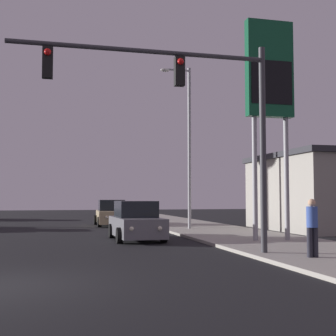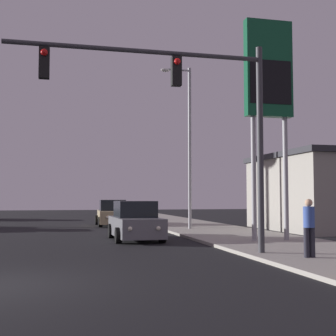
{
  "view_description": "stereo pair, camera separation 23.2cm",
  "coord_description": "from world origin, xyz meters",
  "px_view_note": "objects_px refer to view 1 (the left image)",
  "views": [
    {
      "loc": [
        1.16,
        -10.31,
        1.83
      ],
      "look_at": [
        6.89,
        13.09,
        3.35
      ],
      "focal_mm": 50.0,
      "sensor_mm": 36.0,
      "label": 1
    },
    {
      "loc": [
        1.39,
        -10.36,
        1.83
      ],
      "look_at": [
        6.89,
        13.09,
        3.35
      ],
      "focal_mm": 50.0,
      "sensor_mm": 36.0,
      "label": 2
    }
  ],
  "objects_px": {
    "car_tan": "(111,214)",
    "street_lamp": "(187,139)",
    "car_grey": "(136,222)",
    "pedestrian_on_sidewalk": "(312,225)",
    "traffic_light_mast": "(193,102)",
    "gas_station_sign": "(270,81)"
  },
  "relations": [
    {
      "from": "car_grey",
      "to": "street_lamp",
      "type": "relative_size",
      "value": 0.48
    },
    {
      "from": "car_tan",
      "to": "gas_station_sign",
      "type": "relative_size",
      "value": 0.48
    },
    {
      "from": "car_grey",
      "to": "gas_station_sign",
      "type": "bearing_deg",
      "value": 151.44
    },
    {
      "from": "traffic_light_mast",
      "to": "gas_station_sign",
      "type": "height_order",
      "value": "gas_station_sign"
    },
    {
      "from": "traffic_light_mast",
      "to": "street_lamp",
      "type": "xyz_separation_m",
      "value": [
        3.08,
        11.38,
        0.36
      ]
    },
    {
      "from": "street_lamp",
      "to": "car_grey",
      "type": "bearing_deg",
      "value": -127.13
    },
    {
      "from": "traffic_light_mast",
      "to": "gas_station_sign",
      "type": "bearing_deg",
      "value": 40.98
    },
    {
      "from": "car_tan",
      "to": "gas_station_sign",
      "type": "xyz_separation_m",
      "value": [
        4.87,
        -13.22,
        5.86
      ]
    },
    {
      "from": "gas_station_sign",
      "to": "car_tan",
      "type": "bearing_deg",
      "value": 110.24
    },
    {
      "from": "gas_station_sign",
      "to": "car_grey",
      "type": "bearing_deg",
      "value": 152.79
    },
    {
      "from": "traffic_light_mast",
      "to": "street_lamp",
      "type": "relative_size",
      "value": 0.88
    },
    {
      "from": "traffic_light_mast",
      "to": "gas_station_sign",
      "type": "relative_size",
      "value": 0.88
    },
    {
      "from": "car_tan",
      "to": "pedestrian_on_sidewalk",
      "type": "bearing_deg",
      "value": 103.14
    },
    {
      "from": "car_tan",
      "to": "street_lamp",
      "type": "height_order",
      "value": "street_lamp"
    },
    {
      "from": "car_grey",
      "to": "car_tan",
      "type": "xyz_separation_m",
      "value": [
        0.21,
        10.61,
        0.0
      ]
    },
    {
      "from": "traffic_light_mast",
      "to": "gas_station_sign",
      "type": "xyz_separation_m",
      "value": [
        4.45,
        3.86,
        1.86
      ]
    },
    {
      "from": "pedestrian_on_sidewalk",
      "to": "traffic_light_mast",
      "type": "bearing_deg",
      "value": 155.81
    },
    {
      "from": "traffic_light_mast",
      "to": "car_tan",
      "type": "bearing_deg",
      "value": 91.43
    },
    {
      "from": "car_grey",
      "to": "pedestrian_on_sidewalk",
      "type": "xyz_separation_m",
      "value": [
        3.76,
        -7.88,
        0.27
      ]
    },
    {
      "from": "street_lamp",
      "to": "traffic_light_mast",
      "type": "bearing_deg",
      "value": -105.15
    },
    {
      "from": "car_tan",
      "to": "gas_station_sign",
      "type": "height_order",
      "value": "gas_station_sign"
    },
    {
      "from": "car_tan",
      "to": "car_grey",
      "type": "bearing_deg",
      "value": 91.14
    }
  ]
}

